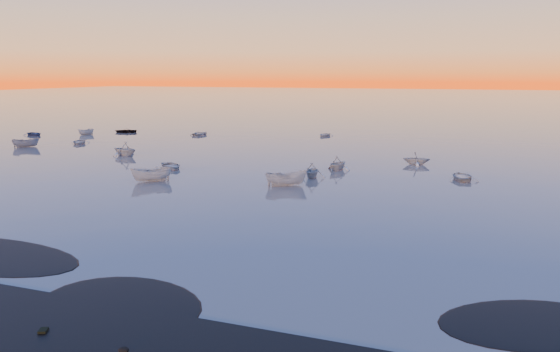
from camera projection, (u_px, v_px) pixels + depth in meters
The scene contains 6 objects.
ground at pixel (388, 125), 123.25m from camera, with size 600.00×600.00×0.00m, color #6F655C.
mud_lobes at pixel (87, 282), 30.17m from camera, with size 140.00×6.00×0.07m, color black, non-canonical shape.
moored_fleet at pixel (335, 152), 79.94m from camera, with size 124.00×58.00×1.20m, color silver, non-canonical shape.
boat_near_left at pixel (171, 168), 66.23m from camera, with size 4.27×1.78×1.07m, color silver.
boat_near_center at pixel (286, 186), 56.08m from camera, with size 4.35×1.84×1.51m, color silver.
boat_near_right at pixel (312, 178), 60.41m from camera, with size 3.66×1.65×1.28m, color silver.
Camera 1 is at (19.96, -24.07, 11.33)m, focal length 35.00 mm.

